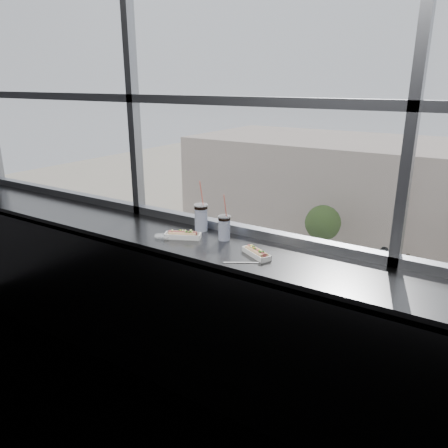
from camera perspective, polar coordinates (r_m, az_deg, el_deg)
The scene contains 18 objects.
wall_back_lower at distance 3.29m, azimuth 2.69°, elevation -10.38°, with size 6.00×6.00×0.00m, color black.
window_glass at distance 2.92m, azimuth 3.44°, elevation 21.62°, with size 6.00×6.00×0.00m, color silver.
window_mullions at distance 2.90m, azimuth 3.23°, elevation 21.65°, with size 6.00×0.08×2.40m, color gray, non-canonical shape.
counter at distance 2.86m, azimuth 0.07°, elevation -3.44°, with size 6.00×0.55×0.06m, color #525252.
counter_fascia at distance 2.91m, azimuth -2.73°, elevation -14.59°, with size 6.00×0.04×1.04m, color #525252.
hotdog_tray_left at distance 2.99m, azimuth -5.40°, elevation -1.42°, with size 0.26×0.18×0.06m.
hotdog_tray_right at distance 2.69m, azimuth 4.26°, elevation -3.74°, with size 0.23×0.17×0.06m.
soda_cup_left at distance 3.11m, azimuth -3.02°, elevation 1.05°, with size 0.10×0.10×0.37m.
soda_cup_right at distance 2.93m, azimuth 0.03°, elevation -0.34°, with size 0.09×0.09×0.32m.
loose_straw at distance 2.59m, azimuth 2.25°, elevation -5.06°, with size 0.01×0.01×0.21m, color white.
wrapper at distance 3.01m, azimuth -8.11°, elevation -1.58°, with size 0.11×0.08×0.03m, color silver.
street_asphalt at distance 26.08m, azimuth 25.59°, elevation -13.94°, with size 80.00×10.00×0.06m, color black.
car_near_a at distance 26.73m, azimuth -5.99°, elevation -8.48°, with size 6.70×2.79×2.23m, color silver.
car_far_a at distance 31.38m, azimuth 8.34°, elevation -4.79°, with size 5.53×2.30×1.84m, color black.
car_near_b at distance 23.18m, azimuth 10.25°, elevation -13.36°, with size 6.31×2.63×2.10m, color black.
pedestrian_b at distance 33.54m, azimuth 22.87°, elevation -4.58°, with size 0.82×0.62×1.85m, color #66605B.
pedestrian_a at distance 33.19m, azimuth 20.14°, elevation -4.07°, with size 1.02×0.76×2.29m, color #66605B.
tree_left at distance 33.90m, azimuth 12.78°, elevation 0.13°, with size 2.72×2.72×4.25m.
Camera 1 is at (1.43, -1.01, 2.12)m, focal length 35.00 mm.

